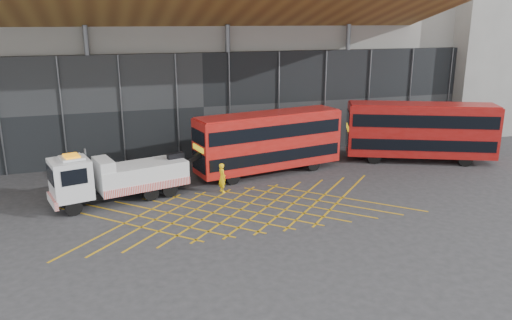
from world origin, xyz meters
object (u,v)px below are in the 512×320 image
object	(u,v)px
bus_towed	(269,140)
worker	(222,178)
recovery_truck	(116,177)
bus_second	(421,130)

from	to	relation	value
bus_towed	worker	xyz separation A→B (m)	(-4.06, -2.91, -1.43)
worker	recovery_truck	bearing A→B (deg)	78.23
recovery_truck	bus_towed	xyz separation A→B (m)	(10.37, 2.61, 0.86)
bus_second	worker	distance (m)	16.12
recovery_truck	bus_second	distance (m)	22.29
recovery_truck	bus_towed	distance (m)	10.73
worker	bus_second	bearing A→B (deg)	-90.82
worker	bus_towed	bearing A→B (deg)	-63.55
bus_second	bus_towed	bearing A→B (deg)	-158.94
recovery_truck	bus_second	xyz separation A→B (m)	(22.18, 2.02, 0.94)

